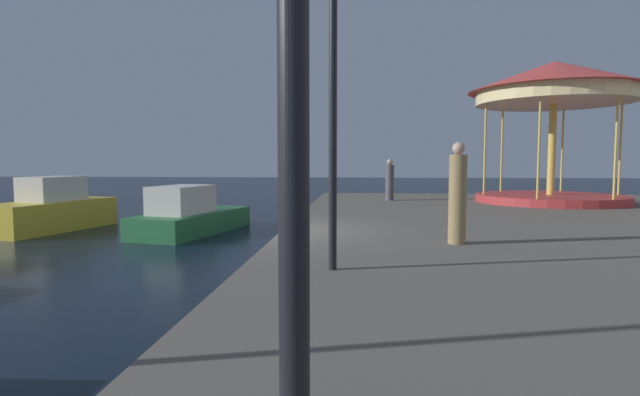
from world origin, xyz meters
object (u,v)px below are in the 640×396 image
(person_far_corner, at_px, (458,196))
(carousel, at_px, (554,98))
(motorboat_green, at_px, (190,216))
(motorboat_yellow, at_px, (52,210))
(person_near_carousel, at_px, (390,181))
(lamp_post_mid_promenade, at_px, (333,65))

(person_far_corner, bearing_deg, carousel, 60.94)
(motorboat_green, bearing_deg, motorboat_yellow, 176.77)
(carousel, bearing_deg, motorboat_green, -163.59)
(motorboat_green, relative_size, person_far_corner, 2.57)
(motorboat_yellow, distance_m, person_far_corner, 14.15)
(motorboat_green, bearing_deg, person_near_carousel, 32.23)
(motorboat_yellow, xyz_separation_m, person_near_carousel, (11.92, 4.05, 0.88))
(motorboat_green, relative_size, carousel, 0.80)
(motorboat_green, xyz_separation_m, motorboat_yellow, (-5.04, 0.28, 0.12))
(lamp_post_mid_promenade, xyz_separation_m, person_near_carousel, (1.63, 12.90, -2.20))
(motorboat_yellow, height_order, lamp_post_mid_promenade, lamp_post_mid_promenade)
(person_far_corner, xyz_separation_m, person_near_carousel, (-0.67, 10.43, -0.14))
(motorboat_green, distance_m, person_near_carousel, 8.19)
(lamp_post_mid_promenade, xyz_separation_m, person_far_corner, (2.30, 2.47, -2.06))
(carousel, bearing_deg, person_far_corner, -119.06)
(lamp_post_mid_promenade, distance_m, person_far_corner, 3.95)
(motorboat_green, distance_m, motorboat_yellow, 5.05)
(motorboat_yellow, xyz_separation_m, person_far_corner, (12.59, -6.37, 1.03))
(carousel, height_order, person_near_carousel, carousel)
(lamp_post_mid_promenade, bearing_deg, person_far_corner, 47.09)
(carousel, xyz_separation_m, person_near_carousel, (-6.19, 0.49, -3.26))
(person_far_corner, bearing_deg, motorboat_green, 141.11)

